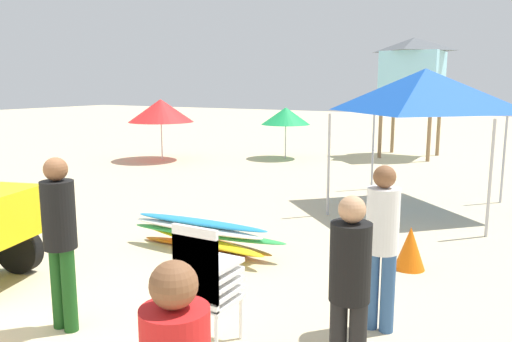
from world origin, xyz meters
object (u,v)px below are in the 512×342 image
object	(u,v)px
popup_canopy	(425,91)
beach_umbrella_left	(161,111)
lifeguard_near_center	(350,283)
lifeguard_near_left	(382,237)
surfboard_pile	(203,235)
lifeguard_near_right	(60,232)
stacked_plastic_chairs	(204,277)
beach_umbrella_mid	(286,116)
traffic_cone_near	(410,248)
lifeguard_tower	(413,72)

from	to	relation	value
popup_canopy	beach_umbrella_left	bearing A→B (deg)	163.82
lifeguard_near_center	beach_umbrella_left	world-z (taller)	beach_umbrella_left
lifeguard_near_left	popup_canopy	size ratio (longest dim) A/B	0.60
surfboard_pile	lifeguard_near_center	size ratio (longest dim) A/B	1.55
lifeguard_near_right	stacked_plastic_chairs	bearing A→B (deg)	15.49
lifeguard_near_center	beach_umbrella_mid	world-z (taller)	beach_umbrella_mid
beach_umbrella_mid	lifeguard_near_left	bearing A→B (deg)	-58.92
beach_umbrella_mid	traffic_cone_near	distance (m)	10.30
stacked_plastic_chairs	traffic_cone_near	distance (m)	3.28
stacked_plastic_chairs	beach_umbrella_mid	xyz separation A→B (m)	(-4.82, 11.33, 0.70)
beach_umbrella_left	lifeguard_near_right	bearing A→B (deg)	-54.59
surfboard_pile	lifeguard_near_right	bearing A→B (deg)	-85.71
lifeguard_near_left	lifeguard_near_right	bearing A→B (deg)	-150.44
lifeguard_near_center	traffic_cone_near	world-z (taller)	lifeguard_near_center
stacked_plastic_chairs	beach_umbrella_mid	size ratio (longest dim) A/B	0.71
traffic_cone_near	stacked_plastic_chairs	bearing A→B (deg)	-111.20
surfboard_pile	lifeguard_tower	distance (m)	11.77
beach_umbrella_mid	surfboard_pile	bearing A→B (deg)	-70.62
stacked_plastic_chairs	lifeguard_near_center	world-z (taller)	lifeguard_near_center
lifeguard_near_left	traffic_cone_near	world-z (taller)	lifeguard_near_left
lifeguard_near_left	lifeguard_near_center	bearing A→B (deg)	-85.89
stacked_plastic_chairs	lifeguard_near_left	distance (m)	1.77
lifeguard_near_left	traffic_cone_near	bearing A→B (deg)	94.03
beach_umbrella_left	lifeguard_near_left	bearing A→B (deg)	-39.79
lifeguard_near_center	popup_canopy	distance (m)	6.70
stacked_plastic_chairs	beach_umbrella_left	distance (m)	12.15
popup_canopy	lifeguard_tower	size ratio (longest dim) A/B	0.71
stacked_plastic_chairs	popup_canopy	bearing A→B (deg)	85.28
lifeguard_near_right	beach_umbrella_left	bearing A→B (deg)	125.41
popup_canopy	beach_umbrella_mid	world-z (taller)	popup_canopy
lifeguard_tower	beach_umbrella_left	xyz separation A→B (m)	(-6.75, -4.73, -1.22)
popup_canopy	traffic_cone_near	size ratio (longest dim) A/B	4.82
beach_umbrella_mid	traffic_cone_near	bearing A→B (deg)	-54.13
stacked_plastic_chairs	beach_umbrella_mid	world-z (taller)	beach_umbrella_mid
lifeguard_near_right	popup_canopy	xyz separation A→B (m)	(1.97, 6.89, 1.30)
lifeguard_near_center	beach_umbrella_left	bearing A→B (deg)	136.53
stacked_plastic_chairs	lifeguard_near_right	distance (m)	1.52
stacked_plastic_chairs	lifeguard_tower	xyz separation A→B (m)	(-1.36, 13.73, 2.11)
lifeguard_near_center	lifeguard_tower	distance (m)	14.14
surfboard_pile	lifeguard_near_right	world-z (taller)	lifeguard_near_right
lifeguard_near_center	popup_canopy	xyz separation A→B (m)	(-0.86, 6.50, 1.39)
lifeguard_near_center	lifeguard_near_right	world-z (taller)	lifeguard_near_right
beach_umbrella_mid	stacked_plastic_chairs	bearing A→B (deg)	-66.94
lifeguard_near_left	traffic_cone_near	distance (m)	2.00
stacked_plastic_chairs	lifeguard_near_left	size ratio (longest dim) A/B	0.72
lifeguard_near_right	traffic_cone_near	size ratio (longest dim) A/B	3.03
stacked_plastic_chairs	surfboard_pile	size ratio (longest dim) A/B	0.48
stacked_plastic_chairs	lifeguard_near_center	bearing A→B (deg)	-0.22
lifeguard_near_left	lifeguard_tower	distance (m)	12.99
lifeguard_near_right	lifeguard_tower	world-z (taller)	lifeguard_tower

